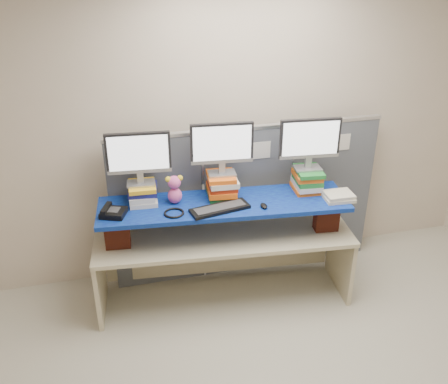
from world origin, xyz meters
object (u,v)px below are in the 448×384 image
object	(u,v)px
desk	(224,248)
keyboard	(220,208)
monitor_right	(310,141)
desk_phone	(113,212)
blue_board	(224,204)
monitor_left	(139,156)
monitor_center	(222,146)

from	to	relation	value
desk	keyboard	world-z (taller)	keyboard
monitor_right	desk_phone	world-z (taller)	monitor_right
keyboard	blue_board	bearing A→B (deg)	50.61
monitor_left	desk_phone	distance (m)	0.51
monitor_center	keyboard	world-z (taller)	monitor_center
keyboard	desk_phone	distance (m)	0.88
desk	keyboard	distance (m)	0.50
blue_board	monitor_right	distance (m)	0.91
blue_board	desk	bearing A→B (deg)	0.00
blue_board	monitor_center	world-z (taller)	monitor_center
blue_board	keyboard	size ratio (longest dim) A/B	4.11
desk	keyboard	xyz separation A→B (m)	(-0.07, -0.12, 0.48)
monitor_left	monitor_right	distance (m)	1.45
desk_phone	monitor_left	bearing A→B (deg)	55.97
monitor_center	desk_phone	distance (m)	1.05
blue_board	keyboard	xyz separation A→B (m)	(-0.07, -0.12, 0.03)
monitor_right	blue_board	bearing A→B (deg)	-171.13
blue_board	monitor_left	size ratio (longest dim) A/B	4.03
monitor_right	desk	bearing A→B (deg)	-171.13
monitor_center	keyboard	xyz separation A→B (m)	(-0.08, -0.24, -0.46)
desk	monitor_left	world-z (taller)	monitor_left
keyboard	desk	bearing A→B (deg)	50.61
monitor_center	desk_phone	world-z (taller)	monitor_center
desk_phone	blue_board	bearing A→B (deg)	20.98
blue_board	monitor_right	bearing A→B (deg)	8.87
blue_board	keyboard	world-z (taller)	keyboard
monitor_left	keyboard	world-z (taller)	monitor_left
monitor_right	desk_phone	xyz separation A→B (m)	(-1.70, -0.03, -0.44)
desk	blue_board	world-z (taller)	blue_board
blue_board	monitor_center	distance (m)	0.50
monitor_left	keyboard	size ratio (longest dim) A/B	1.02
monitor_left	desk_phone	xyz separation A→B (m)	(-0.26, -0.18, -0.40)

